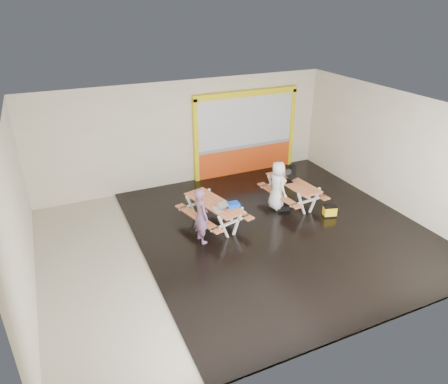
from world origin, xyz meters
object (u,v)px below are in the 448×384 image
person_left (201,215)px  person_right (278,185)px  picnic_table_right (293,187)px  picnic_table_left (214,208)px  laptop_right (289,179)px  dark_case (283,207)px  laptop_left (220,207)px  blue_pouch (233,205)px  backpack (292,171)px  toolbox (285,173)px  fluke_bag (330,211)px

person_left → person_right: size_ratio=1.02×
picnic_table_right → picnic_table_left: bearing=-175.1°
laptop_right → dark_case: 0.88m
laptop_left → blue_pouch: laptop_left is taller
backpack → dark_case: 1.60m
person_right → dark_case: person_right is taller
toolbox → fluke_bag: toolbox is taller
blue_pouch → fluke_bag: (2.91, -0.48, -0.62)m
picnic_table_left → backpack: size_ratio=5.23×
picnic_table_right → laptop_right: 0.27m
picnic_table_right → backpack: (0.52, 0.88, 0.12)m
laptop_right → dark_case: (-0.39, -0.34, -0.71)m
dark_case → picnic_table_right: bearing=25.9°
laptop_left → fluke_bag: laptop_left is taller
picnic_table_left → person_right: person_right is taller
picnic_table_right → fluke_bag: size_ratio=4.71×
laptop_left → laptop_right: (2.65, 0.79, -0.00)m
dark_case → toolbox: bearing=56.3°
person_left → laptop_right: person_left is taller
person_left → fluke_bag: 3.95m
picnic_table_left → laptop_left: laptop_left is taller
blue_pouch → laptop_left: bearing=-179.4°
laptop_left → person_right: bearing=15.5°
laptop_right → fluke_bag: 1.55m
blue_pouch → fluke_bag: blue_pouch is taller
dark_case → backpack: bearing=48.1°
picnic_table_left → laptop_right: bearing=7.5°
picnic_table_right → dark_case: bearing=-154.1°
picnic_table_left → fluke_bag: 3.43m
person_right → dark_case: 0.72m
backpack → fluke_bag: 2.09m
picnic_table_left → laptop_left: 0.50m
backpack → dark_case: (-0.99, -1.11, -0.59)m
laptop_left → dark_case: 2.41m
picnic_table_left → backpack: bearing=18.9°
picnic_table_left → person_left: 0.90m
laptop_left → toolbox: bearing=23.7°
person_right → fluke_bag: size_ratio=3.41×
dark_case → laptop_right: bearing=41.7°
backpack → person_right: bearing=-139.5°
toolbox → fluke_bag: (0.51, -1.69, -0.65)m
person_left → fluke_bag: bearing=-100.3°
person_left → backpack: size_ratio=3.61×
laptop_left → toolbox: size_ratio=1.01×
laptop_left → fluke_bag: (3.29, -0.47, -0.62)m
laptop_right → blue_pouch: laptop_right is taller
picnic_table_left → person_right: (2.12, 0.15, 0.21)m
picnic_table_right → blue_pouch: size_ratio=5.90×
laptop_left → backpack: laptop_left is taller
picnic_table_left → picnic_table_right: bearing=4.9°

